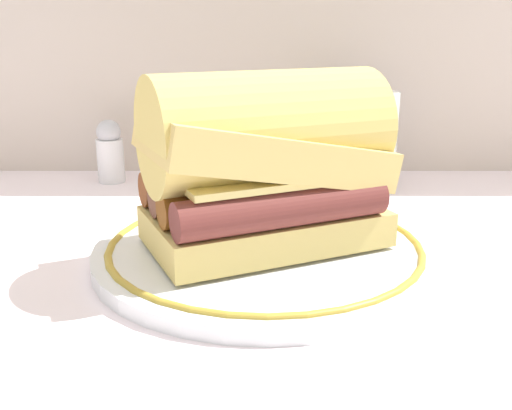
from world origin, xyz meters
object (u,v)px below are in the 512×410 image
salt_shaker (107,152)px  plate (256,250)px  sausage_sandwich (256,161)px  drinking_glass (362,148)px

salt_shaker → plate: bearing=-54.1°
plate → sausage_sandwich: sausage_sandwich is taller
sausage_sandwich → salt_shaker: 0.30m
plate → drinking_glass: (0.12, 0.20, 0.04)m
sausage_sandwich → salt_shaker: size_ratio=2.80×
sausage_sandwich → salt_shaker: bearing=101.7°
plate → salt_shaker: 0.30m
plate → salt_shaker: bearing=125.9°
sausage_sandwich → drinking_glass: 0.24m
sausage_sandwich → drinking_glass: size_ratio=1.88×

